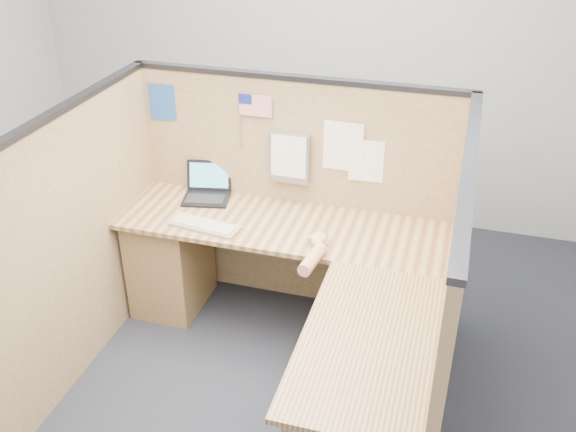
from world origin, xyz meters
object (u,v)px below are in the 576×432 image
(l_desk, at_px, (293,314))
(keyboard, at_px, (205,226))
(mouse, at_px, (319,242))
(laptop, at_px, (209,189))

(l_desk, relative_size, keyboard, 4.48)
(keyboard, xyz_separation_m, mouse, (0.68, 0.00, 0.01))
(laptop, bearing_deg, l_desk, -51.30)
(laptop, xyz_separation_m, mouse, (0.81, -0.37, -0.03))
(laptop, bearing_deg, keyboard, -83.49)
(l_desk, xyz_separation_m, laptop, (-0.72, 0.60, 0.39))
(laptop, distance_m, keyboard, 0.40)
(mouse, bearing_deg, keyboard, -179.82)
(mouse, bearing_deg, laptop, 155.29)
(laptop, relative_size, keyboard, 0.75)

